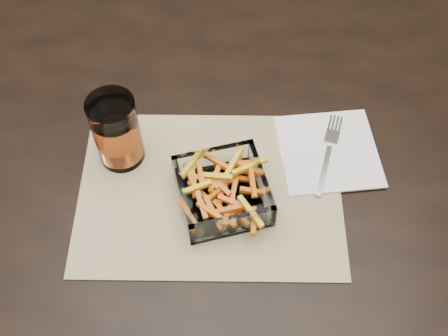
% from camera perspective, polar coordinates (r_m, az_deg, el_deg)
% --- Properties ---
extents(dining_table, '(1.60, 0.90, 0.75)m').
position_cam_1_polar(dining_table, '(1.09, 1.93, -0.46)').
color(dining_table, black).
rests_on(dining_table, ground).
extents(placemat, '(0.47, 0.36, 0.00)m').
position_cam_1_polar(placemat, '(0.97, -1.43, -2.34)').
color(placemat, tan).
rests_on(placemat, dining_table).
extents(glass_bowl, '(0.18, 0.18, 0.06)m').
position_cam_1_polar(glass_bowl, '(0.94, -0.15, -2.48)').
color(glass_bowl, white).
rests_on(glass_bowl, placemat).
extents(tumbler, '(0.08, 0.08, 0.14)m').
position_cam_1_polar(tumbler, '(0.97, -10.83, 3.55)').
color(tumbler, white).
rests_on(tumbler, placemat).
extents(napkin, '(0.20, 0.20, 0.00)m').
position_cam_1_polar(napkin, '(1.03, 10.56, 1.70)').
color(napkin, white).
rests_on(napkin, placemat).
extents(fork, '(0.05, 0.18, 0.00)m').
position_cam_1_polar(fork, '(1.02, 10.57, 1.71)').
color(fork, silver).
rests_on(fork, napkin).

